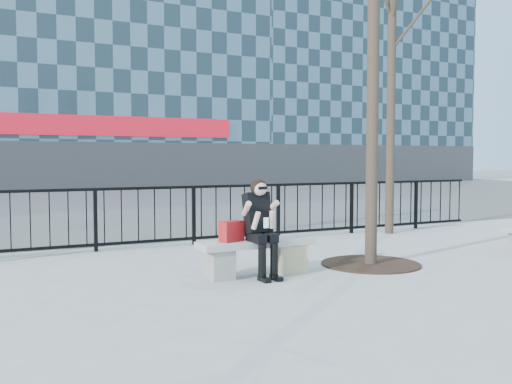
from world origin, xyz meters
name	(u,v)px	position (x,y,z in m)	size (l,w,h in m)	color
ground	(256,275)	(0.00, 0.00, 0.00)	(120.00, 120.00, 0.00)	gray
street_surface	(77,201)	(0.00, 15.00, 0.00)	(60.00, 23.00, 0.01)	#474747
railing	(184,216)	(0.00, 3.00, 0.55)	(14.00, 0.06, 1.10)	black
building_right	(338,35)	(20.00, 27.00, 10.30)	(16.20, 10.20, 20.60)	#486474
tree_grate	(371,264)	(1.90, -0.10, 0.01)	(1.50, 1.50, 0.02)	black
bench_main	(256,254)	(0.00, 0.00, 0.30)	(1.65, 0.46, 0.49)	gray
seated_woman	(261,228)	(0.00, -0.16, 0.67)	(0.50, 0.64, 1.34)	black
handbag	(232,231)	(-0.36, 0.02, 0.63)	(0.34, 0.16, 0.28)	#A51418
shopping_bag	(293,260)	(0.51, -0.14, 0.20)	(0.42, 0.15, 0.39)	tan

